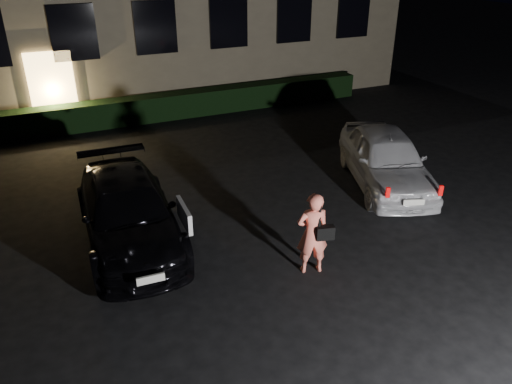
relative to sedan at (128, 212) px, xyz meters
name	(u,v)px	position (x,y,z in m)	size (l,w,h in m)	color
ground	(320,289)	(2.75, -3.06, -0.65)	(80.00, 80.00, 0.00)	black
hedge	(165,106)	(2.75, 7.44, -0.22)	(15.00, 0.70, 0.85)	black
sedan	(128,212)	(0.00, 0.00, 0.00)	(1.99, 4.60, 1.29)	black
hatch	(386,159)	(6.44, 0.01, 0.05)	(2.95, 4.44, 1.40)	silver
man	(313,233)	(2.87, -2.50, 0.17)	(0.69, 0.53, 1.63)	#FF7A64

